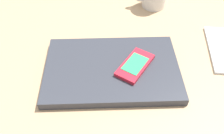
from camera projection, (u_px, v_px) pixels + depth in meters
The scene contains 3 objects.
desk_surface at pixel (81, 68), 71.40cm from camera, with size 120.00×80.00×3.00cm, color tan.
laptop_closed at pixel (112, 69), 67.42cm from camera, with size 35.91×23.61×2.28cm, color #33353D.
cell_phone_on_laptop at pixel (135, 65), 66.10cm from camera, with size 11.42×13.07×1.21cm.
Camera 1 is at (-8.15, 48.94, 53.60)cm, focal length 39.91 mm.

